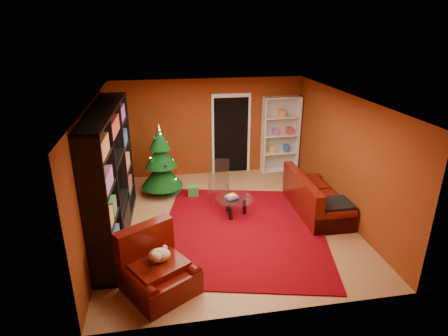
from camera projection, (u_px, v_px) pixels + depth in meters
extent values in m
cube|color=#94653D|center=(227.00, 222.00, 7.96)|extent=(5.00, 5.50, 0.05)
cube|color=silver|center=(228.00, 97.00, 6.99)|extent=(5.00, 5.50, 0.05)
cube|color=maroon|center=(209.00, 127.00, 10.02)|extent=(5.00, 0.05, 2.60)
cube|color=maroon|center=(96.00, 172.00, 7.08)|extent=(0.05, 5.50, 2.60)
cube|color=maroon|center=(345.00, 156.00, 7.88)|extent=(0.05, 5.50, 2.60)
cube|color=#680108|center=(243.00, 230.00, 7.58)|extent=(4.00, 4.41, 0.02)
cube|color=#1E6767|center=(173.00, 188.00, 9.17)|extent=(0.39, 0.39, 0.29)
cube|color=#2D702E|center=(193.00, 191.00, 9.05)|extent=(0.27, 0.27, 0.26)
cube|color=maroon|center=(162.00, 180.00, 9.69)|extent=(0.30, 0.30, 0.24)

